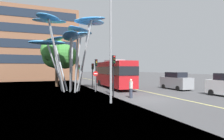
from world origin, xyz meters
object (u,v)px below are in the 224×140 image
Objects in this scene: red_bus at (114,73)px; traffic_light_kerb_far at (96,68)px; no_entry_sign at (95,78)px; traffic_light_island_mid at (93,70)px; pedestrian at (131,89)px; traffic_light_opposite at (79,70)px; leaf_sculpture at (70,34)px; car_parked_mid at (176,81)px; traffic_light_kerb_near at (114,67)px; street_lamp at (114,33)px.

red_bus is 2.69× the size of traffic_light_kerb_far.
traffic_light_island_mid is at bearing 78.72° from no_entry_sign.
pedestrian is at bearing -84.78° from traffic_light_island_mid.
no_entry_sign is (-0.84, -13.11, -0.81)m from traffic_light_opposite.
leaf_sculpture reaches higher than pedestrian.
traffic_light_opposite reaches higher than no_entry_sign.
leaf_sculpture is 14.44m from car_parked_mid.
traffic_light_island_mid reaches higher than car_parked_mid.
no_entry_sign is at bearing -26.27° from leaf_sculpture.
traffic_light_kerb_near is at bearing -61.14° from leaf_sculpture.
street_lamp reaches higher than traffic_light_opposite.
leaf_sculpture reaches higher than red_bus.
no_entry_sign is at bearing 106.35° from pedestrian.
leaf_sculpture reaches higher than traffic_light_island_mid.
leaf_sculpture is 2.83× the size of traffic_light_opposite.
traffic_light_kerb_near reaches higher than red_bus.
traffic_light_kerb_near reaches higher than traffic_light_opposite.
traffic_light_kerb_near reaches higher than traffic_light_kerb_far.
no_entry_sign reaches higher than car_parked_mid.
car_parked_mid is (9.53, -5.49, -1.40)m from traffic_light_island_mid.
traffic_light_kerb_near is at bearing 67.89° from street_lamp.
leaf_sculpture is 3.92× the size of no_entry_sign.
pedestrian is 5.94m from no_entry_sign.
red_bus is 1.10× the size of leaf_sculpture.
leaf_sculpture reaches higher than traffic_light_opposite.
traffic_light_opposite is 0.76× the size of car_parked_mid.
no_entry_sign is (-3.53, -2.91, -0.49)m from red_bus.
pedestrian is (2.37, 1.62, -4.60)m from street_lamp.
traffic_light_kerb_near is at bearing -112.79° from red_bus.
leaf_sculpture is 2.45× the size of traffic_light_kerb_far.
street_lamp is at bearing -97.57° from traffic_light_island_mid.
street_lamp is (-11.02, -5.72, 4.42)m from car_parked_mid.
traffic_light_island_mid is 11.08m from car_parked_mid.
traffic_light_kerb_far is 2.42m from traffic_light_island_mid.
traffic_light_kerb_near is 4.57m from no_entry_sign.
traffic_light_opposite is (0.30, 11.57, -0.36)m from traffic_light_kerb_far.
traffic_light_island_mid is 9.18m from traffic_light_opposite.
leaf_sculpture is 2.80× the size of traffic_light_island_mid.
pedestrian is at bearing -73.65° from no_entry_sign.
traffic_light_kerb_far is at bearing -155.39° from red_bus.
traffic_light_kerb_far is 9.30m from street_lamp.
red_bus is 5.94× the size of pedestrian.
street_lamp reaches higher than pedestrian.
traffic_light_kerb_far is 10.39m from car_parked_mid.
traffic_light_kerb_near is 2.27× the size of pedestrian.
street_lamp reaches higher than no_entry_sign.
street_lamp is (-1.25, -8.81, 2.70)m from traffic_light_kerb_far.
pedestrian is (0.88, -9.59, -1.57)m from traffic_light_island_mid.
red_bus is at bearing 67.21° from traffic_light_kerb_near.
traffic_light_island_mid is (0.24, 2.39, -0.33)m from traffic_light_kerb_far.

